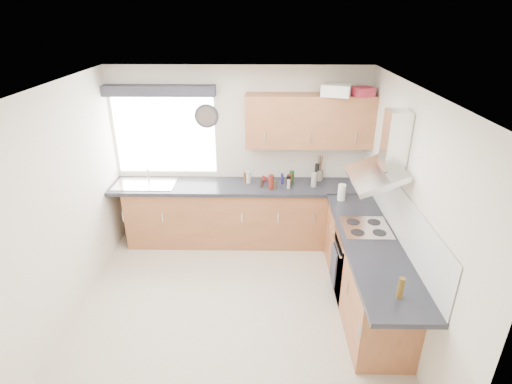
{
  "coord_description": "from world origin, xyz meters",
  "views": [
    {
      "loc": [
        0.32,
        -3.64,
        3.16
      ],
      "look_at": [
        0.25,
        0.85,
        1.1
      ],
      "focal_mm": 28.0,
      "sensor_mm": 36.0,
      "label": 1
    }
  ],
  "objects_px": {
    "extractor_hood": "(385,156)",
    "washing_machine": "(229,217)",
    "upper_cabinets": "(309,121)",
    "oven": "(361,264)"
  },
  "relations": [
    {
      "from": "extractor_hood",
      "to": "washing_machine",
      "type": "height_order",
      "value": "extractor_hood"
    },
    {
      "from": "washing_machine",
      "to": "upper_cabinets",
      "type": "bearing_deg",
      "value": -0.55
    },
    {
      "from": "oven",
      "to": "washing_machine",
      "type": "xyz_separation_m",
      "value": [
        -1.65,
        1.22,
        -0.04
      ]
    },
    {
      "from": "washing_machine",
      "to": "extractor_hood",
      "type": "bearing_deg",
      "value": -40.88
    },
    {
      "from": "oven",
      "to": "extractor_hood",
      "type": "bearing_deg",
      "value": -0.0
    },
    {
      "from": "oven",
      "to": "upper_cabinets",
      "type": "xyz_separation_m",
      "value": [
        -0.55,
        1.32,
        1.38
      ]
    },
    {
      "from": "extractor_hood",
      "to": "washing_machine",
      "type": "relative_size",
      "value": 1.01
    },
    {
      "from": "oven",
      "to": "upper_cabinets",
      "type": "distance_m",
      "value": 1.99
    },
    {
      "from": "oven",
      "to": "extractor_hood",
      "type": "xyz_separation_m",
      "value": [
        0.1,
        -0.0,
        1.34
      ]
    },
    {
      "from": "oven",
      "to": "upper_cabinets",
      "type": "bearing_deg",
      "value": 112.54
    }
  ]
}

